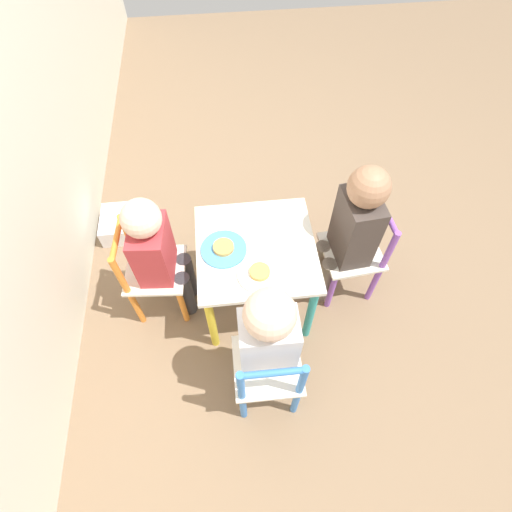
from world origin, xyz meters
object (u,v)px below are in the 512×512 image
child_front (352,227)px  storage_bin (123,224)px  chair_orange (151,273)px  child_left (267,338)px  plate_back (224,249)px  chair_blue (268,373)px  kids_table (256,258)px  chair_purple (355,253)px  child_back (158,251)px  plate_left (260,273)px

child_front → storage_bin: size_ratio=3.45×
chair_orange → child_left: 0.68m
plate_back → storage_bin: 0.85m
chair_orange → plate_back: size_ratio=2.82×
plate_back → chair_blue: bearing=-164.8°
kids_table → child_front: (0.04, -0.41, 0.11)m
chair_purple → child_back: bearing=-94.5°
chair_orange → child_front: child_front is taller
chair_purple → child_front: size_ratio=0.67×
kids_table → chair_purple: bearing=-85.0°
storage_bin → chair_orange: bearing=-155.5°
kids_table → storage_bin: kids_table is taller
child_back → kids_table: bearing=-90.0°
chair_purple → child_back: (-0.01, 0.87, 0.17)m
kids_table → chair_blue: size_ratio=0.93×
kids_table → chair_purple: chair_purple is taller
chair_orange → plate_back: chair_orange is taller
kids_table → child_left: size_ratio=0.64×
chair_blue → chair_purple: (0.51, -0.47, 0.00)m
chair_blue → plate_left: bearing=-90.3°
chair_purple → child_left: bearing=-51.4°
chair_purple → plate_left: chair_purple is taller
kids_table → storage_bin: bearing=53.1°
kids_table → child_left: child_left is taller
plate_back → storage_bin: size_ratio=0.82×
child_left → plate_left: size_ratio=4.32×
child_back → plate_left: bearing=-107.6°
plate_back → child_back: bearing=82.9°
child_back → storage_bin: 0.67m
plate_back → storage_bin: plate_back is taller
child_front → storage_bin: child_front is taller
chair_purple → plate_left: size_ratio=2.98×
kids_table → child_back: (0.03, 0.41, 0.07)m
child_back → child_front: 0.82m
storage_bin → chair_purple: bearing=-112.3°
child_front → plate_back: (-0.04, 0.54, -0.02)m
plate_left → child_left: bearing=179.0°
child_back → plate_left: size_ratio=4.03×
child_left → storage_bin: bearing=-53.0°
child_left → plate_left: child_left is taller
child_back → plate_back: 0.28m
chair_blue → child_back: child_back is taller
kids_table → plate_left: bearing=180.0°
chair_orange → child_back: bearing=-90.0°
plate_left → storage_bin: (0.65, 0.68, -0.40)m
kids_table → plate_back: 0.16m
kids_table → chair_orange: size_ratio=0.93×
chair_blue → chair_purple: same height
chair_purple → kids_table: bearing=-90.0°
chair_orange → storage_bin: size_ratio=2.33×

